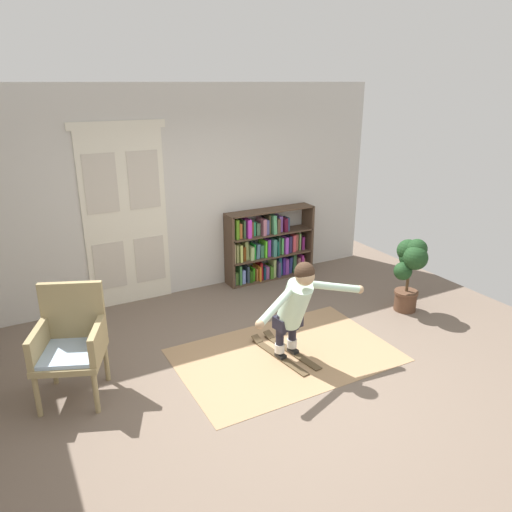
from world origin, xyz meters
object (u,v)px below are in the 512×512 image
bookshelf (267,248)px  wicker_chair (71,340)px  person_skier (296,303)px  skis_pair (284,352)px  potted_plant (411,264)px

bookshelf → wicker_chair: wicker_chair is taller
wicker_chair → person_skier: 2.26m
skis_pair → bookshelf: bearing=65.3°
person_skier → wicker_chair: bearing=166.2°
skis_pair → person_skier: person_skier is taller
bookshelf → person_skier: bearing=-112.4°
bookshelf → person_skier: size_ratio=0.98×
wicker_chair → person_skier: size_ratio=0.76×
potted_plant → wicker_chair: bearing=177.5°
bookshelf → wicker_chair: bearing=-151.5°
potted_plant → person_skier: (-2.01, -0.35, 0.04)m
bookshelf → person_skier: (-0.92, -2.23, 0.20)m
wicker_chair → person_skier: (2.19, -0.54, 0.12)m
bookshelf → potted_plant: bearing=-60.0°
potted_plant → skis_pair: (-2.03, -0.18, -0.64)m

